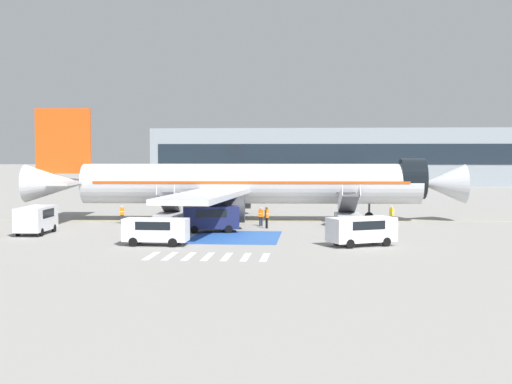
{
  "coord_description": "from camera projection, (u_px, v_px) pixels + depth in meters",
  "views": [
    {
      "loc": [
        5.43,
        -68.18,
        6.56
      ],
      "look_at": [
        -0.17,
        -2.12,
        2.83
      ],
      "focal_mm": 50.0,
      "sensor_mm": 36.0,
      "label": 1
    }
  ],
  "objects": [
    {
      "name": "apron_walkway_bar_3",
      "position": [
        208.0,
        257.0,
        44.63
      ],
      "size": [
        0.44,
        3.6,
        0.01
      ],
      "primitive_type": "cube",
      "color": "silver",
      "rests_on": "ground_plane"
    },
    {
      "name": "apron_walkway_bar_1",
      "position": [
        170.0,
        256.0,
        44.84
      ],
      "size": [
        0.44,
        3.6,
        0.01
      ],
      "primitive_type": "cube",
      "color": "silver",
      "rests_on": "ground_plane"
    },
    {
      "name": "ground_plane",
      "position": [
        260.0,
        220.0,
        68.66
      ],
      "size": [
        600.0,
        600.0,
        0.0
      ],
      "primitive_type": "plane",
      "color": "gray"
    },
    {
      "name": "apron_walkway_bar_0",
      "position": [
        151.0,
        256.0,
        44.94
      ],
      "size": [
        0.44,
        3.6,
        0.01
      ],
      "primitive_type": "cube",
      "color": "silver",
      "rests_on": "ground_plane"
    },
    {
      "name": "ground_crew_2",
      "position": [
        122.0,
        213.0,
        65.08
      ],
      "size": [
        0.47,
        0.32,
        1.65
      ],
      "rotation": [
        0.0,
        0.0,
        0.23
      ],
      "color": "#2D2D33",
      "rests_on": "ground_plane"
    },
    {
      "name": "boarding_stairs_forward",
      "position": [
        349.0,
        215.0,
        63.26
      ],
      "size": [
        2.47,
        5.33,
        3.72
      ],
      "rotation": [
        0.0,
        0.0,
        0.06
      ],
      "color": "#ADB2BA",
      "rests_on": "ground_plane"
    },
    {
      "name": "fuel_tanker",
      "position": [
        194.0,
        188.0,
        94.88
      ],
      "size": [
        10.51,
        4.14,
        3.44
      ],
      "rotation": [
        0.0,
        0.0,
        -1.74
      ],
      "color": "#38383D",
      "rests_on": "ground_plane"
    },
    {
      "name": "boarding_stairs_aft",
      "position": [
        169.0,
        215.0,
        63.69
      ],
      "size": [
        2.47,
        5.33,
        3.71
      ],
      "rotation": [
        0.0,
        0.0,
        0.06
      ],
      "color": "#ADB2BA",
      "rests_on": "ground_plane"
    },
    {
      "name": "airliner",
      "position": [
        244.0,
        184.0,
        67.81
      ],
      "size": [
        42.05,
        36.13,
        10.71
      ],
      "rotation": [
        0.0,
        0.0,
        -1.51
      ],
      "color": "silver",
      "rests_on": "ground_plane"
    },
    {
      "name": "terminal_building",
      "position": [
        360.0,
        157.0,
        142.18
      ],
      "size": [
        82.66,
        12.1,
        11.18
      ],
      "color": "#89939E",
      "rests_on": "ground_plane"
    },
    {
      "name": "apron_walkway_bar_2",
      "position": [
        189.0,
        256.0,
        44.73
      ],
      "size": [
        0.44,
        3.6,
        0.01
      ],
      "primitive_type": "cube",
      "color": "silver",
      "rests_on": "ground_plane"
    },
    {
      "name": "apron_walkway_bar_5",
      "position": [
        246.0,
        257.0,
        44.43
      ],
      "size": [
        0.44,
        3.6,
        0.01
      ],
      "primitive_type": "cube",
      "color": "silver",
      "rests_on": "ground_plane"
    },
    {
      "name": "apron_walkway_bar_4",
      "position": [
        227.0,
        257.0,
        44.53
      ],
      "size": [
        0.44,
        3.6,
        0.01
      ],
      "primitive_type": "cube",
      "color": "silver",
      "rests_on": "ground_plane"
    },
    {
      "name": "service_van_3",
      "position": [
        156.0,
        229.0,
        49.92
      ],
      "size": [
        4.56,
        1.92,
        1.91
      ],
      "rotation": [
        0.0,
        0.0,
        4.68
      ],
      "color": "silver",
      "rests_on": "ground_plane"
    },
    {
      "name": "service_van_1",
      "position": [
        36.0,
        218.0,
        56.78
      ],
      "size": [
        2.18,
        4.76,
        2.21
      ],
      "rotation": [
        0.0,
        0.0,
        3.17
      ],
      "color": "silver",
      "rests_on": "ground_plane"
    },
    {
      "name": "apron_walkway_bar_6",
      "position": [
        265.0,
        257.0,
        44.33
      ],
      "size": [
        0.44,
        3.6,
        0.01
      ],
      "primitive_type": "cube",
      "color": "silver",
      "rests_on": "ground_plane"
    },
    {
      "name": "service_van_2",
      "position": [
        361.0,
        229.0,
        49.69
      ],
      "size": [
        5.08,
        3.93,
        2.0
      ],
      "rotation": [
        0.0,
        0.0,
        2.04
      ],
      "color": "silver",
      "rests_on": "ground_plane"
    },
    {
      "name": "ground_crew_1",
      "position": [
        267.0,
        216.0,
        61.11
      ],
      "size": [
        0.4,
        0.49,
        1.88
      ],
      "rotation": [
        0.0,
        0.0,
        5.18
      ],
      "color": "black",
      "rests_on": "ground_plane"
    },
    {
      "name": "ground_crew_0",
      "position": [
        392.0,
        214.0,
        63.91
      ],
      "size": [
        0.43,
        0.48,
        1.72
      ],
      "rotation": [
        0.0,
        0.0,
        5.31
      ],
      "color": "#191E38",
      "rests_on": "ground_plane"
    },
    {
      "name": "apron_stand_patch_blue",
      "position": [
        236.0,
        237.0,
        54.76
      ],
      "size": [
        6.74,
        8.76,
        0.01
      ],
      "primitive_type": "cube",
      "color": "#2856A8",
      "rests_on": "ground_plane"
    },
    {
      "name": "service_van_0",
      "position": [
        211.0,
        217.0,
        58.29
      ],
      "size": [
        4.82,
        2.87,
        2.13
      ],
      "rotation": [
        0.0,
        0.0,
        1.77
      ],
      "color": "#1E234C",
      "rests_on": "ground_plane"
    },
    {
      "name": "apron_leadline_yellow",
      "position": [
        251.0,
        221.0,
        67.99
      ],
      "size": [
        75.93,
        4.58,
        0.01
      ],
      "primitive_type": "cube",
      "rotation": [
        0.0,
        0.0,
        -1.51
      ],
      "color": "gold",
      "rests_on": "ground_plane"
    },
    {
      "name": "ground_crew_3",
      "position": [
        261.0,
        215.0,
        63.02
      ],
      "size": [
        0.46,
        0.29,
        1.65
      ],
      "rotation": [
        0.0,
        0.0,
        3.0
      ],
      "color": "#191E38",
      "rests_on": "ground_plane"
    }
  ]
}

